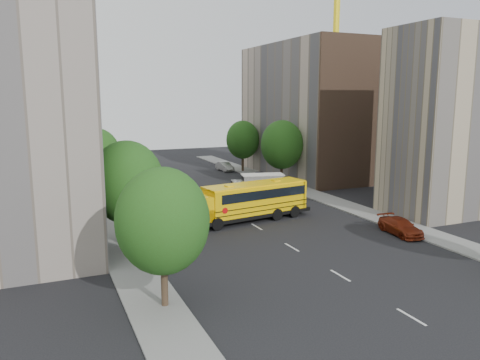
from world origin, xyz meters
TOP-DOWN VIEW (x-y plane):
  - ground at (0.00, 0.00)m, footprint 120.00×120.00m
  - sidewalk_left at (-11.50, 5.00)m, footprint 3.00×80.00m
  - sidewalk_right at (11.50, 5.00)m, footprint 3.00×80.00m
  - lane_markings at (0.00, 10.00)m, footprint 0.15×64.00m
  - building_left_cream at (-18.00, 6.00)m, footprint 10.00×26.00m
  - building_left_redbrick at (-18.00, 28.00)m, footprint 10.00×15.00m
  - building_left_near at (-18.00, -4.50)m, footprint 10.00×7.00m
  - building_right_near at (18.00, -4.50)m, footprint 10.00×7.00m
  - building_right_far at (18.00, 20.00)m, footprint 10.00×22.00m
  - building_right_sidewall at (18.00, 9.00)m, footprint 10.10×0.30m
  - tower_crane at (30.25, 28.00)m, footprint 28.50×1.20m
  - street_tree_0 at (-11.00, -14.00)m, footprint 4.80×4.80m
  - street_tree_1 at (-11.00, -4.00)m, footprint 5.12×5.12m
  - street_tree_2 at (-11.00, 14.00)m, footprint 4.99×4.99m
  - street_tree_4 at (11.00, 14.00)m, footprint 5.25×5.25m
  - street_tree_5 at (11.00, 26.00)m, footprint 4.86×4.86m
  - school_bus at (0.10, 0.13)m, footprint 12.29×4.55m
  - safari_truck at (5.57, 9.29)m, footprint 6.07×3.34m
  - parked_car_0 at (-9.60, -7.26)m, footprint 1.76×4.03m
  - parked_car_1 at (-9.60, 10.17)m, footprint 1.89×4.93m
  - parked_car_3 at (9.60, -8.55)m, footprint 2.25×4.59m
  - parked_car_4 at (9.60, 16.75)m, footprint 1.63×4.04m
  - parked_car_5 at (8.80, 27.69)m, footprint 1.63×4.10m

SIDE VIEW (x-z plane):
  - ground at x=0.00m, z-range 0.00..0.00m
  - lane_markings at x=0.00m, z-range 0.00..0.01m
  - sidewalk_left at x=-11.50m, z-range 0.00..0.12m
  - sidewalk_right at x=11.50m, z-range 0.00..0.12m
  - parked_car_3 at x=9.60m, z-range 0.00..1.29m
  - parked_car_5 at x=8.80m, z-range 0.00..1.33m
  - parked_car_0 at x=-9.60m, z-range 0.00..1.35m
  - parked_car_4 at x=9.60m, z-range 0.00..1.38m
  - parked_car_1 at x=-9.60m, z-range 0.00..1.60m
  - safari_truck at x=5.57m, z-range 0.07..2.54m
  - school_bus at x=0.10m, z-range 0.20..3.59m
  - street_tree_0 at x=-11.00m, z-range 0.94..8.35m
  - street_tree_5 at x=11.00m, z-range 0.95..8.46m
  - street_tree_2 at x=-11.00m, z-range 0.97..8.68m
  - street_tree_1 at x=-11.00m, z-range 1.00..8.90m
  - street_tree_4 at x=11.00m, z-range 1.02..9.13m
  - building_left_redbrick at x=-18.00m, z-range 0.00..13.00m
  - building_left_near at x=-18.00m, z-range 0.00..17.00m
  - building_right_near at x=18.00m, z-range 0.00..17.00m
  - building_right_far at x=18.00m, z-range 0.00..18.00m
  - building_right_sidewall at x=18.00m, z-range 0.00..18.00m
  - building_left_cream at x=-18.00m, z-range 0.00..20.00m
  - tower_crane at x=30.25m, z-range 6.60..42.35m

